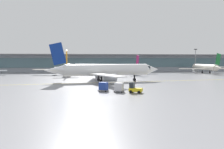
# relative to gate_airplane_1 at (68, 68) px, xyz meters

# --- Properties ---
(ground_plane) EXTENTS (400.00, 400.00, 0.00)m
(ground_plane) POSITION_rel_gate_airplane_1_xyz_m (9.81, -60.39, -3.17)
(ground_plane) COLOR gray
(taxiway_centreline_stripe) EXTENTS (109.48, 11.39, 0.01)m
(taxiway_centreline_stripe) POSITION_rel_gate_airplane_1_xyz_m (13.16, -34.62, -3.16)
(taxiway_centreline_stripe) COLOR yellow
(taxiway_centreline_stripe) RESTS_ON ground_plane
(terminal_concourse) EXTENTS (174.38, 11.00, 9.60)m
(terminal_concourse) POSITION_rel_gate_airplane_1_xyz_m (9.81, 25.81, 1.75)
(terminal_concourse) COLOR #8C939E
(terminal_concourse) RESTS_ON ground_plane
(gate_airplane_1) EXTENTS (29.66, 31.82, 10.56)m
(gate_airplane_1) POSITION_rel_gate_airplane_1_xyz_m (0.00, 0.00, 0.00)
(gate_airplane_1) COLOR silver
(gate_airplane_1) RESTS_ON ground_plane
(gate_airplane_2) EXTENTS (24.47, 26.29, 8.72)m
(gate_airplane_2) POSITION_rel_gate_airplane_1_xyz_m (28.56, 1.54, -0.55)
(gate_airplane_2) COLOR white
(gate_airplane_2) RESTS_ON ground_plane
(gate_airplane_3) EXTENTS (26.91, 28.94, 9.59)m
(gate_airplane_3) POSITION_rel_gate_airplane_1_xyz_m (66.39, 3.34, -0.29)
(gate_airplane_3) COLOR silver
(gate_airplane_3) RESTS_ON ground_plane
(taxiing_regional_jet) EXTENTS (35.41, 32.75, 11.72)m
(taxiing_regional_jet) POSITION_rel_gate_airplane_1_xyz_m (12.71, -32.66, 0.35)
(taxiing_regional_jet) COLOR white
(taxiing_regional_jet) RESTS_ON ground_plane
(baggage_tug) EXTENTS (2.95, 2.53, 2.10)m
(baggage_tug) POSITION_rel_gate_airplane_1_xyz_m (16.05, -55.94, -2.27)
(baggage_tug) COLOR yellow
(baggage_tug) RESTS_ON ground_plane
(cargo_dolly_lead) EXTENTS (2.61, 2.42, 1.94)m
(cargo_dolly_lead) POSITION_rel_gate_airplane_1_xyz_m (13.15, -54.33, -2.11)
(cargo_dolly_lead) COLOR #595B60
(cargo_dolly_lead) RESTS_ON ground_plane
(cargo_dolly_trailing) EXTENTS (2.61, 2.42, 1.94)m
(cargo_dolly_trailing) POSITION_rel_gate_airplane_1_xyz_m (10.05, -52.62, -2.11)
(cargo_dolly_trailing) COLOR #595B60
(cargo_dolly_trailing) RESTS_ON ground_plane
(apron_light_mast_1) EXTENTS (1.80, 0.36, 12.53)m
(apron_light_mast_1) POSITION_rel_gate_airplane_1_xyz_m (68.45, 16.49, 3.77)
(apron_light_mast_1) COLOR gray
(apron_light_mast_1) RESTS_ON ground_plane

